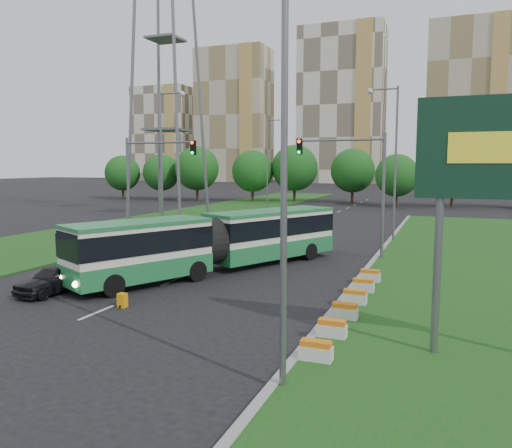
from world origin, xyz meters
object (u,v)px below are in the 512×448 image
at_px(car_left_near, 55,279).
at_px(pedestrian, 101,276).
at_px(transmission_pylon, 165,20).
at_px(car_left_far, 204,229).
at_px(shopping_trolley, 122,300).
at_px(traffic_mast_median, 358,175).
at_px(traffic_mast_left, 146,174).
at_px(articulated_bus, 213,241).

relative_size(car_left_near, pedestrian, 2.26).
relative_size(transmission_pylon, car_left_far, 11.09).
xyz_separation_m(car_left_near, shopping_trolley, (4.49, -0.94, -0.37)).
distance_m(traffic_mast_median, car_left_far, 15.16).
bearing_deg(transmission_pylon, traffic_mast_median, -36.00).
distance_m(pedestrian, shopping_trolley, 2.73).
bearing_deg(pedestrian, traffic_mast_left, 9.45).
bearing_deg(traffic_mast_median, traffic_mast_left, -176.23).
bearing_deg(traffic_mast_left, articulated_bus, -35.52).
xyz_separation_m(car_left_far, pedestrian, (4.06, -18.47, 0.21)).
relative_size(articulated_bus, car_left_near, 4.36).
height_order(car_left_near, pedestrian, pedestrian).
distance_m(car_left_far, shopping_trolley, 20.90).
xyz_separation_m(traffic_mast_median, traffic_mast_left, (-15.16, -1.00, 0.00)).
bearing_deg(pedestrian, traffic_mast_median, -49.90).
height_order(traffic_mast_left, car_left_near, traffic_mast_left).
distance_m(traffic_mast_median, traffic_mast_left, 15.19).
relative_size(car_left_near, shopping_trolley, 6.45).
xyz_separation_m(articulated_bus, car_left_far, (-6.60, 11.79, -1.07)).
bearing_deg(car_left_near, car_left_far, 101.19).
xyz_separation_m(traffic_mast_median, shopping_trolley, (-7.25, -14.99, -5.05)).
height_order(transmission_pylon, articulated_bus, transmission_pylon).
xyz_separation_m(articulated_bus, pedestrian, (-2.54, -6.68, -0.86)).
bearing_deg(traffic_mast_left, shopping_trolley, -60.54).
bearing_deg(articulated_bus, pedestrian, -84.19).
distance_m(traffic_mast_left, car_left_far, 7.74).
xyz_separation_m(traffic_mast_median, car_left_near, (-11.74, -14.05, -4.68)).
bearing_deg(traffic_mast_median, car_left_far, 159.99).
distance_m(traffic_mast_median, car_left_near, 18.90).
bearing_deg(articulated_bus, traffic_mast_left, 171.09).
bearing_deg(articulated_bus, car_left_far, 145.83).
xyz_separation_m(transmission_pylon, car_left_near, (13.04, -32.05, -21.33)).
bearing_deg(car_left_near, transmission_pylon, 117.90).
height_order(car_left_far, pedestrian, pedestrian).
bearing_deg(car_left_near, traffic_mast_left, 110.43).
distance_m(traffic_mast_median, transmission_pylon, 34.86).
relative_size(traffic_mast_median, car_left_near, 2.04).
distance_m(traffic_mast_left, pedestrian, 14.47).
xyz_separation_m(transmission_pylon, pedestrian, (15.29, -31.54, -21.13)).
height_order(articulated_bus, shopping_trolley, articulated_bus).
relative_size(traffic_mast_left, transmission_pylon, 0.18).
height_order(traffic_mast_median, car_left_far, traffic_mast_median).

